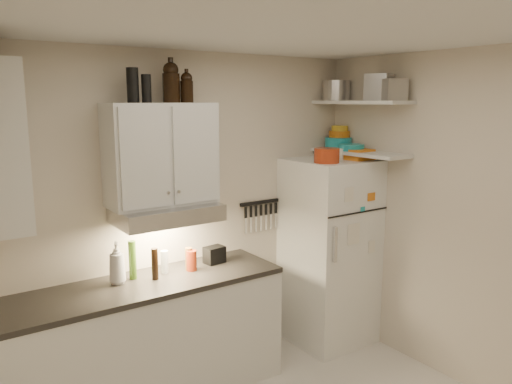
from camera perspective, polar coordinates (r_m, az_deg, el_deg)
ceiling at (r=2.79m, az=6.70°, el=18.49°), size 3.20×3.00×0.02m
back_wall at (r=4.12m, az=-7.72°, el=-2.52°), size 3.20×0.02×2.60m
right_wall at (r=4.11m, az=23.42°, el=-3.34°), size 0.02×3.00×2.60m
base_cabinet at (r=3.93m, az=-12.69°, el=-16.69°), size 2.10×0.60×0.88m
countertop at (r=3.75m, az=-12.98°, el=-10.41°), size 2.10×0.62×0.04m
upper_cabinet at (r=3.75m, az=-10.78°, el=4.25°), size 0.80×0.33×0.75m
range_hood at (r=3.76m, az=-10.15°, el=-2.42°), size 0.76×0.46×0.12m
fridge at (r=4.66m, az=8.36°, el=-6.74°), size 0.70×0.68×1.70m
shelf_hi at (r=4.50m, az=11.89°, el=10.00°), size 0.30×0.95×0.03m
shelf_lo at (r=4.53m, az=11.69°, el=4.42°), size 0.30×0.95×0.03m
knife_strip at (r=4.45m, az=0.46°, el=-1.20°), size 0.42×0.02×0.03m
dutch_oven at (r=4.23m, az=8.09°, el=4.15°), size 0.27×0.27×0.12m
book_stack at (r=4.54m, az=11.26°, el=4.28°), size 0.23×0.28×0.09m
spice_jar at (r=4.48m, az=9.61°, el=4.29°), size 0.07×0.07×0.10m
stock_pot at (r=4.77m, az=9.17°, el=11.37°), size 0.27×0.27×0.18m
tin_a at (r=4.45m, az=13.99°, el=11.54°), size 0.27×0.26×0.22m
tin_b at (r=4.32m, az=15.43°, el=11.21°), size 0.23×0.23×0.18m
bowl_teal at (r=4.76m, az=9.39°, el=5.57°), size 0.25×0.25×0.10m
bowl_orange at (r=4.81m, az=9.52°, el=6.55°), size 0.20×0.20×0.06m
bowl_yellow at (r=4.81m, az=9.54°, el=7.20°), size 0.15×0.15×0.05m
plates at (r=4.55m, az=10.84°, el=5.03°), size 0.24×0.24×0.06m
growler_a at (r=3.77m, az=-9.68°, el=12.30°), size 0.15×0.15×0.30m
growler_b at (r=3.79m, az=-7.92°, el=11.79°), size 0.12×0.12×0.23m
thermos_a at (r=3.63m, az=-12.42°, el=11.47°), size 0.09×0.09×0.20m
thermos_b at (r=3.62m, az=-13.91°, el=11.76°), size 0.10×0.10×0.24m
soap_bottle at (r=3.73m, az=-15.62°, el=-7.57°), size 0.16×0.16×0.34m
pepper_mill at (r=3.92m, az=-7.70°, el=-7.58°), size 0.07×0.07×0.18m
oil_bottle at (r=3.80m, az=-13.94°, el=-7.56°), size 0.06×0.06×0.29m
vinegar_bottle at (r=3.76m, az=-11.48°, el=-8.06°), size 0.06×0.06×0.24m
clear_bottle at (r=3.89m, az=-10.41°, el=-7.85°), size 0.07×0.07×0.17m
red_jar at (r=3.91m, az=-7.38°, el=-7.77°), size 0.10×0.10×0.16m
caddy at (r=4.08m, az=-4.78°, el=-7.16°), size 0.17×0.13×0.14m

